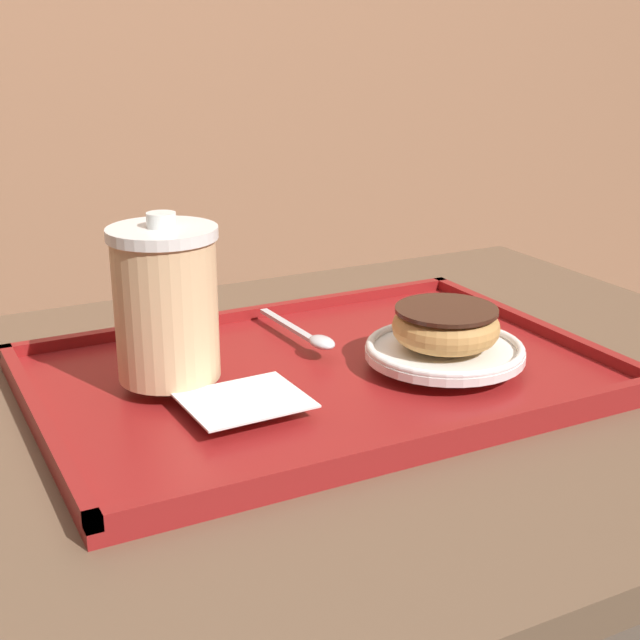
% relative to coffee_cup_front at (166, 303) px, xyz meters
% --- Properties ---
extents(cafe_table, '(1.03, 0.73, 0.75)m').
position_rel_coffee_cup_front_xyz_m(cafe_table, '(0.12, -0.04, -0.26)').
color(cafe_table, brown).
rests_on(cafe_table, ground_plane).
extents(serving_tray, '(0.53, 0.37, 0.02)m').
position_rel_coffee_cup_front_xyz_m(serving_tray, '(0.14, -0.03, -0.09)').
color(serving_tray, maroon).
rests_on(serving_tray, cafe_table).
extents(napkin_paper, '(0.10, 0.09, 0.00)m').
position_rel_coffee_cup_front_xyz_m(napkin_paper, '(0.04, -0.08, -0.07)').
color(napkin_paper, white).
rests_on(napkin_paper, serving_tray).
extents(coffee_cup_front, '(0.10, 0.10, 0.15)m').
position_rel_coffee_cup_front_xyz_m(coffee_cup_front, '(0.00, 0.00, 0.00)').
color(coffee_cup_front, '#E0B784').
rests_on(coffee_cup_front, serving_tray).
extents(plate_with_chocolate_donut, '(0.15, 0.15, 0.01)m').
position_rel_coffee_cup_front_xyz_m(plate_with_chocolate_donut, '(0.25, -0.07, -0.06)').
color(plate_with_chocolate_donut, white).
rests_on(plate_with_chocolate_donut, serving_tray).
extents(donut_chocolate_glazed, '(0.10, 0.10, 0.04)m').
position_rel_coffee_cup_front_xyz_m(donut_chocolate_glazed, '(0.25, -0.07, -0.04)').
color(donut_chocolate_glazed, tan).
rests_on(donut_chocolate_glazed, plate_with_chocolate_donut).
extents(spoon, '(0.02, 0.15, 0.01)m').
position_rel_coffee_cup_front_xyz_m(spoon, '(0.15, 0.02, -0.07)').
color(spoon, silver).
rests_on(spoon, serving_tray).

